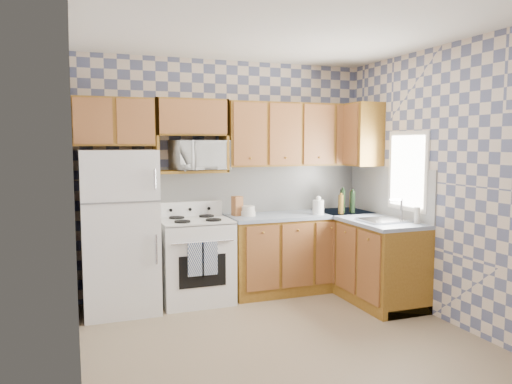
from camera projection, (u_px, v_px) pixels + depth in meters
floor at (280, 337)px, 4.51m from camera, size 3.40×3.40×0.00m
back_wall at (227, 177)px, 5.87m from camera, size 3.40×0.02×2.70m
right_wall at (437, 183)px, 4.97m from camera, size 0.02×3.20×2.70m
backsplash_back at (259, 189)px, 6.02m from camera, size 2.60×0.02×0.56m
backsplash_right at (388, 191)px, 5.73m from camera, size 0.02×1.60×0.56m
refrigerator at (119, 231)px, 5.16m from camera, size 0.75×0.70×1.68m
stove_body at (195, 261)px, 5.50m from camera, size 0.76×0.65×0.90m
cooktop at (195, 221)px, 5.45m from camera, size 0.76×0.65×0.02m
backguard at (189, 209)px, 5.70m from camera, size 0.76×0.08×0.17m
dish_towel_left at (196, 259)px, 5.14m from camera, size 0.17×0.02×0.35m
dish_towel_right at (210, 258)px, 5.19m from camera, size 0.17×0.02×0.35m
base_cabinets_back at (301, 253)px, 5.97m from camera, size 1.75×0.60×0.88m
base_cabinets_right at (365, 258)px, 5.70m from camera, size 0.60×1.60×0.88m
countertop_back at (301, 215)px, 5.92m from camera, size 1.77×0.63×0.04m
countertop_right at (366, 218)px, 5.65m from camera, size 0.63×1.60×0.04m
upper_cabinets_back at (297, 135)px, 5.96m from camera, size 1.75×0.33×0.74m
upper_cabinets_fridge at (113, 122)px, 5.21m from camera, size 0.82×0.33×0.50m
upper_cabinets_right at (357, 135)px, 6.03m from camera, size 0.33×0.70×0.74m
microwave_shelf at (191, 171)px, 5.55m from camera, size 0.80×0.33×0.03m
microwave at (200, 155)px, 5.56m from camera, size 0.66×0.50×0.33m
sink at (384, 221)px, 5.33m from camera, size 0.48×0.40×0.03m
window at (408, 171)px, 5.37m from camera, size 0.02×0.66×0.86m
bottle_0 at (343, 201)px, 5.95m from camera, size 0.06×0.06×0.28m
bottle_1 at (353, 202)px, 5.93m from camera, size 0.06×0.06×0.26m
bottle_2 at (352, 202)px, 6.04m from camera, size 0.06×0.06×0.24m
bottle_3 at (341, 204)px, 5.86m from camera, size 0.06×0.06×0.22m
knife_block at (237, 206)px, 5.71m from camera, size 0.12×0.12×0.22m
electric_kettle at (318, 207)px, 5.81m from camera, size 0.13×0.13×0.17m
food_containers at (248, 211)px, 5.71m from camera, size 0.17×0.17×0.11m
soap_bottle at (417, 215)px, 5.15m from camera, size 0.06×0.06×0.17m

